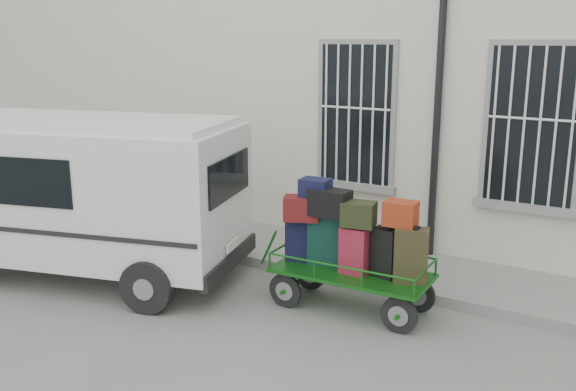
{
  "coord_description": "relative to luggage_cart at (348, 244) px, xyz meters",
  "views": [
    {
      "loc": [
        3.92,
        -6.42,
        3.47
      ],
      "look_at": [
        -0.49,
        1.0,
        1.32
      ],
      "focal_mm": 40.0,
      "sensor_mm": 36.0,
      "label": 1
    }
  ],
  "objects": [
    {
      "name": "ground",
      "position": [
        -0.58,
        -0.7,
        -0.89
      ],
      "size": [
        80.0,
        80.0,
        0.0
      ],
      "primitive_type": "plane",
      "color": "slate",
      "rests_on": "ground"
    },
    {
      "name": "building",
      "position": [
        -0.58,
        4.8,
        2.11
      ],
      "size": [
        24.0,
        5.15,
        6.0
      ],
      "color": "beige",
      "rests_on": "ground"
    },
    {
      "name": "van",
      "position": [
        -3.86,
        -0.9,
        0.46
      ],
      "size": [
        4.99,
        3.1,
        2.35
      ],
      "rotation": [
        0.0,
        0.0,
        0.27
      ],
      "color": "white",
      "rests_on": "ground"
    },
    {
      "name": "luggage_cart",
      "position": [
        0.0,
        0.0,
        0.0
      ],
      "size": [
        2.4,
        0.97,
        1.68
      ],
      "rotation": [
        0.0,
        0.0,
        0.02
      ],
      "color": "black",
      "rests_on": "ground"
    },
    {
      "name": "sidewalk",
      "position": [
        -0.58,
        1.5,
        -0.81
      ],
      "size": [
        24.0,
        1.7,
        0.15
      ],
      "primitive_type": "cube",
      "color": "gray",
      "rests_on": "ground"
    }
  ]
}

